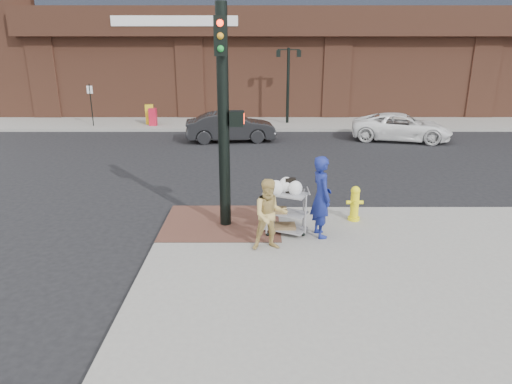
{
  "coord_description": "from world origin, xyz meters",
  "views": [
    {
      "loc": [
        0.22,
        -9.45,
        4.27
      ],
      "look_at": [
        0.23,
        -0.09,
        1.25
      ],
      "focal_mm": 32.0,
      "sensor_mm": 36.0,
      "label": 1
    }
  ],
  "objects_px": {
    "traffic_signal_pole": "(224,113)",
    "utility_cart": "(285,209)",
    "sedan_dark": "(231,127)",
    "minivan_white": "(401,127)",
    "fire_hydrant": "(355,203)",
    "woman_blue": "(321,197)",
    "lamp_post": "(288,77)",
    "pedestrian_tan": "(270,215)"
  },
  "relations": [
    {
      "from": "sedan_dark",
      "to": "fire_hydrant",
      "type": "distance_m",
      "value": 11.06
    },
    {
      "from": "woman_blue",
      "to": "utility_cart",
      "type": "bearing_deg",
      "value": 66.57
    },
    {
      "from": "sedan_dark",
      "to": "traffic_signal_pole",
      "type": "bearing_deg",
      "value": 176.2
    },
    {
      "from": "minivan_white",
      "to": "fire_hydrant",
      "type": "xyz_separation_m",
      "value": [
        -4.39,
        -10.66,
        -0.03
      ]
    },
    {
      "from": "pedestrian_tan",
      "to": "minivan_white",
      "type": "height_order",
      "value": "pedestrian_tan"
    },
    {
      "from": "traffic_signal_pole",
      "to": "minivan_white",
      "type": "distance_m",
      "value": 13.47
    },
    {
      "from": "pedestrian_tan",
      "to": "minivan_white",
      "type": "relative_size",
      "value": 0.34
    },
    {
      "from": "pedestrian_tan",
      "to": "sedan_dark",
      "type": "relative_size",
      "value": 0.37
    },
    {
      "from": "lamp_post",
      "to": "minivan_white",
      "type": "height_order",
      "value": "lamp_post"
    },
    {
      "from": "woman_blue",
      "to": "sedan_dark",
      "type": "height_order",
      "value": "woman_blue"
    },
    {
      "from": "woman_blue",
      "to": "pedestrian_tan",
      "type": "distance_m",
      "value": 1.37
    },
    {
      "from": "woman_blue",
      "to": "minivan_white",
      "type": "bearing_deg",
      "value": -37.25
    },
    {
      "from": "minivan_white",
      "to": "traffic_signal_pole",
      "type": "bearing_deg",
      "value": 159.77
    },
    {
      "from": "sedan_dark",
      "to": "minivan_white",
      "type": "relative_size",
      "value": 0.91
    },
    {
      "from": "sedan_dark",
      "to": "lamp_post",
      "type": "bearing_deg",
      "value": -39.37
    },
    {
      "from": "lamp_post",
      "to": "traffic_signal_pole",
      "type": "xyz_separation_m",
      "value": [
        -2.48,
        -15.23,
        0.21
      ]
    },
    {
      "from": "utility_cart",
      "to": "fire_hydrant",
      "type": "bearing_deg",
      "value": 24.63
    },
    {
      "from": "traffic_signal_pole",
      "to": "fire_hydrant",
      "type": "bearing_deg",
      "value": 5.33
    },
    {
      "from": "traffic_signal_pole",
      "to": "utility_cart",
      "type": "height_order",
      "value": "traffic_signal_pole"
    },
    {
      "from": "lamp_post",
      "to": "woman_blue",
      "type": "bearing_deg",
      "value": -91.16
    },
    {
      "from": "traffic_signal_pole",
      "to": "lamp_post",
      "type": "bearing_deg",
      "value": 80.76
    },
    {
      "from": "pedestrian_tan",
      "to": "minivan_white",
      "type": "distance_m",
      "value": 13.95
    },
    {
      "from": "woman_blue",
      "to": "fire_hydrant",
      "type": "height_order",
      "value": "woman_blue"
    },
    {
      "from": "sedan_dark",
      "to": "pedestrian_tan",
      "type": "bearing_deg",
      "value": -179.39
    },
    {
      "from": "woman_blue",
      "to": "minivan_white",
      "type": "distance_m",
      "value": 12.8
    },
    {
      "from": "traffic_signal_pole",
      "to": "utility_cart",
      "type": "xyz_separation_m",
      "value": [
        1.38,
        -0.51,
        -2.09
      ]
    },
    {
      "from": "sedan_dark",
      "to": "utility_cart",
      "type": "height_order",
      "value": "utility_cart"
    },
    {
      "from": "traffic_signal_pole",
      "to": "pedestrian_tan",
      "type": "distance_m",
      "value": 2.56
    },
    {
      "from": "traffic_signal_pole",
      "to": "pedestrian_tan",
      "type": "height_order",
      "value": "traffic_signal_pole"
    },
    {
      "from": "lamp_post",
      "to": "traffic_signal_pole",
      "type": "relative_size",
      "value": 0.8
    },
    {
      "from": "traffic_signal_pole",
      "to": "pedestrian_tan",
      "type": "xyz_separation_m",
      "value": [
        1.0,
        -1.37,
        -1.92
      ]
    },
    {
      "from": "traffic_signal_pole",
      "to": "minivan_white",
      "type": "xyz_separation_m",
      "value": [
        7.52,
        10.96,
        -2.2
      ]
    },
    {
      "from": "sedan_dark",
      "to": "minivan_white",
      "type": "height_order",
      "value": "sedan_dark"
    },
    {
      "from": "utility_cart",
      "to": "minivan_white",
      "type": "bearing_deg",
      "value": 61.82
    },
    {
      "from": "lamp_post",
      "to": "fire_hydrant",
      "type": "relative_size",
      "value": 4.59
    },
    {
      "from": "traffic_signal_pole",
      "to": "utility_cart",
      "type": "distance_m",
      "value": 2.56
    },
    {
      "from": "pedestrian_tan",
      "to": "sedan_dark",
      "type": "distance_m",
      "value": 12.21
    },
    {
      "from": "lamp_post",
      "to": "pedestrian_tan",
      "type": "xyz_separation_m",
      "value": [
        -1.48,
        -16.59,
        -1.7
      ]
    },
    {
      "from": "pedestrian_tan",
      "to": "fire_hydrant",
      "type": "xyz_separation_m",
      "value": [
        2.13,
        1.66,
        -0.32
      ]
    },
    {
      "from": "sedan_dark",
      "to": "fire_hydrant",
      "type": "relative_size",
      "value": 4.71
    },
    {
      "from": "woman_blue",
      "to": "lamp_post",
      "type": "bearing_deg",
      "value": -13.63
    },
    {
      "from": "pedestrian_tan",
      "to": "minivan_white",
      "type": "bearing_deg",
      "value": 53.12
    }
  ]
}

